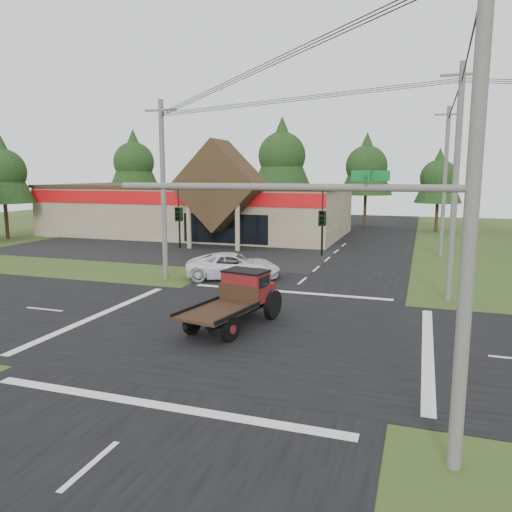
% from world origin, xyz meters
% --- Properties ---
extents(ground, '(120.00, 120.00, 0.00)m').
position_xyz_m(ground, '(0.00, 0.00, 0.00)').
color(ground, '#35491A').
rests_on(ground, ground).
extents(road_ns, '(12.00, 120.00, 0.02)m').
position_xyz_m(road_ns, '(0.00, 0.00, 0.01)').
color(road_ns, black).
rests_on(road_ns, ground).
extents(road_ew, '(120.00, 12.00, 0.02)m').
position_xyz_m(road_ew, '(0.00, 0.00, 0.01)').
color(road_ew, black).
rests_on(road_ew, ground).
extents(parking_apron, '(28.00, 14.00, 0.02)m').
position_xyz_m(parking_apron, '(-14.00, 19.00, 0.01)').
color(parking_apron, black).
rests_on(parking_apron, ground).
extents(cvs_building, '(30.40, 18.20, 9.19)m').
position_xyz_m(cvs_building, '(-15.70, 29.57, 2.78)').
color(cvs_building, gray).
rests_on(cvs_building, ground).
extents(traffic_signal_mast, '(8.12, 0.24, 7.00)m').
position_xyz_m(traffic_signal_mast, '(5.82, -7.50, 4.43)').
color(traffic_signal_mast, '#595651').
rests_on(traffic_signal_mast, ground).
extents(utility_pole_nr, '(2.00, 0.30, 11.00)m').
position_xyz_m(utility_pole_nr, '(7.50, -7.50, 5.64)').
color(utility_pole_nr, '#595651').
rests_on(utility_pole_nr, ground).
extents(utility_pole_nw, '(2.00, 0.30, 10.50)m').
position_xyz_m(utility_pole_nw, '(-8.00, 8.00, 5.39)').
color(utility_pole_nw, '#595651').
rests_on(utility_pole_nw, ground).
extents(utility_pole_ne, '(2.00, 0.30, 11.50)m').
position_xyz_m(utility_pole_ne, '(8.00, 8.00, 5.89)').
color(utility_pole_ne, '#595651').
rests_on(utility_pole_ne, ground).
extents(utility_pole_n, '(2.00, 0.30, 11.20)m').
position_xyz_m(utility_pole_n, '(8.00, 22.00, 5.74)').
color(utility_pole_n, '#595651').
rests_on(utility_pole_n, ground).
extents(tree_row_a, '(6.72, 6.72, 12.12)m').
position_xyz_m(tree_row_a, '(-30.00, 40.00, 8.05)').
color(tree_row_a, '#332316').
rests_on(tree_row_a, ground).
extents(tree_row_b, '(5.60, 5.60, 10.10)m').
position_xyz_m(tree_row_b, '(-20.00, 42.00, 6.70)').
color(tree_row_b, '#332316').
rests_on(tree_row_b, ground).
extents(tree_row_c, '(7.28, 7.28, 13.13)m').
position_xyz_m(tree_row_c, '(-10.00, 41.00, 8.72)').
color(tree_row_c, '#332316').
rests_on(tree_row_c, ground).
extents(tree_row_d, '(6.16, 6.16, 11.11)m').
position_xyz_m(tree_row_d, '(0.00, 42.00, 7.38)').
color(tree_row_d, '#332316').
rests_on(tree_row_d, ground).
extents(tree_row_e, '(5.04, 5.04, 9.09)m').
position_xyz_m(tree_row_e, '(8.00, 40.00, 6.03)').
color(tree_row_e, '#332316').
rests_on(tree_row_e, ground).
extents(tree_side_w, '(5.60, 5.60, 10.10)m').
position_xyz_m(tree_side_w, '(-32.00, 20.00, 6.70)').
color(tree_side_w, '#332316').
rests_on(tree_side_w, ground).
extents(antique_flatbed_truck, '(3.07, 5.73, 2.27)m').
position_xyz_m(antique_flatbed_truck, '(-0.68, 0.31, 1.14)').
color(antique_flatbed_truck, '#63160E').
rests_on(antique_flatbed_truck, ground).
extents(white_pickup, '(6.16, 4.15, 1.57)m').
position_xyz_m(white_pickup, '(-4.14, 9.39, 0.78)').
color(white_pickup, white).
rests_on(white_pickup, ground).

